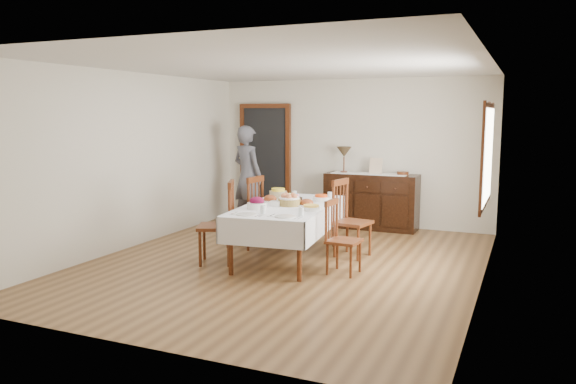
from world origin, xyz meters
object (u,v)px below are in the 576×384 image
at_px(chair_left_far, 247,211).
at_px(sideboard, 371,201).
at_px(chair_right_far, 349,218).
at_px(chair_right_near, 340,236).
at_px(chair_left_near, 220,222).
at_px(table_lamp, 344,153).
at_px(person, 248,172).
at_px(dining_table, 288,212).

distance_m(chair_left_far, sideboard, 2.50).
bearing_deg(chair_right_far, chair_right_near, -158.80).
bearing_deg(chair_left_near, chair_left_far, 161.72).
relative_size(sideboard, table_lamp, 3.46).
distance_m(chair_left_near, chair_left_far, 0.95).
bearing_deg(table_lamp, chair_right_near, -72.97).
distance_m(chair_left_far, person, 1.79).
xyz_separation_m(dining_table, chair_left_near, (-0.75, -0.53, -0.10)).
xyz_separation_m(chair_left_near, chair_right_far, (1.46, 1.05, -0.02)).
bearing_deg(chair_left_far, chair_left_near, 10.67).
relative_size(chair_left_far, chair_right_far, 1.00).
relative_size(dining_table, chair_left_near, 2.07).
distance_m(person, table_lamp, 1.75).
bearing_deg(chair_right_far, table_lamp, 30.86).
distance_m(chair_left_far, chair_right_near, 1.87).
distance_m(dining_table, chair_left_near, 0.92).
height_order(dining_table, table_lamp, table_lamp).
xyz_separation_m(dining_table, table_lamp, (-0.01, 2.51, 0.65)).
bearing_deg(chair_left_far, chair_right_far, 99.44).
height_order(chair_right_far, person, person).
distance_m(chair_left_near, chair_right_near, 1.63).
xyz_separation_m(chair_right_near, sideboard, (-0.37, 2.88, 0.01)).
bearing_deg(chair_right_far, person, 69.29).
distance_m(chair_right_far, table_lamp, 2.25).
distance_m(sideboard, person, 2.25).
bearing_deg(dining_table, sideboard, 73.03).
bearing_deg(chair_left_near, sideboard, 134.44).
bearing_deg(table_lamp, chair_left_far, -111.55).
height_order(chair_right_far, sideboard, chair_right_far).
relative_size(sideboard, person, 0.84).
bearing_deg(sideboard, chair_left_far, -122.24).
distance_m(dining_table, person, 2.57).
xyz_separation_m(dining_table, person, (-1.63, 1.97, 0.28)).
bearing_deg(chair_right_near, sideboard, 12.34).
distance_m(chair_right_far, person, 2.79).
xyz_separation_m(chair_right_near, table_lamp, (-0.88, 2.86, 0.84)).
bearing_deg(dining_table, table_lamp, 84.30).
bearing_deg(person, dining_table, 150.68).
height_order(sideboard, table_lamp, table_lamp).
height_order(dining_table, chair_right_far, chair_right_far).
xyz_separation_m(sideboard, table_lamp, (-0.50, -0.01, 0.83)).
relative_size(chair_right_far, person, 0.57).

